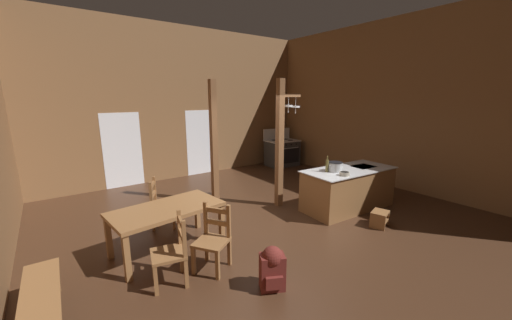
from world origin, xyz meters
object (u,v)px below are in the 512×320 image
Objects in this scene: stockpot_on_counter at (335,167)px; bench_along_left_wall at (42,307)px; kitchen_island at (348,189)px; ladderback_chair_by_post at (161,204)px; ladderback_chair_near_window at (172,252)px; ladderback_chair_at_table_end at (213,239)px; mixing_bowl_on_counter at (344,174)px; backpack at (272,267)px; bottle_tall_on_counter at (327,165)px; step_stool at (380,218)px; stove_range at (282,152)px; dining_table at (167,213)px.

bench_along_left_wall is at bearing -176.04° from stockpot_on_counter.
kitchen_island is 1.42× the size of bench_along_left_wall.
ladderback_chair_by_post is 2.54× the size of stockpot_on_counter.
stockpot_on_counter is (3.71, 0.34, 0.56)m from ladderback_chair_near_window.
ladderback_chair_at_table_end is 0.61× the size of bench_along_left_wall.
kitchen_island is 0.77m from mixing_bowl_on_counter.
bottle_tall_on_counter is (2.55, 1.31, 0.73)m from backpack.
ladderback_chair_by_post is at bearing 155.40° from stockpot_on_counter.
step_stool is 0.45× the size of ladderback_chair_by_post.
ladderback_chair_near_window is 0.61× the size of bench_along_left_wall.
ladderback_chair_by_post reaches higher than bench_along_left_wall.
ladderback_chair_by_post is 3.67m from mixing_bowl_on_counter.
kitchen_island is at bearing -12.50° from bottle_tall_on_counter.
ladderback_chair_by_post is 3.63m from stockpot_on_counter.
ladderback_chair_near_window is at bearing -173.35° from bottle_tall_on_counter.
step_stool is (-0.28, -0.96, -0.28)m from kitchen_island.
backpack is 2.84m from mixing_bowl_on_counter.
stockpot_on_counter reaches higher than ladderback_chair_near_window.
bottle_tall_on_counter is (3.54, 0.41, 0.60)m from ladderback_chair_near_window.
mixing_bowl_on_counter reaches higher than backpack.
bench_along_left_wall is (-1.88, -1.85, -0.14)m from ladderback_chair_by_post.
kitchen_island is at bearing -7.56° from stockpot_on_counter.
kitchen_island reaches higher than backpack.
backpack is at bearing -132.17° from stove_range.
stove_range is 7.08m from ladderback_chair_near_window.
stockpot_on_counter is 0.19m from bottle_tall_on_counter.
stove_range reaches higher than bottle_tall_on_counter.
ladderback_chair_near_window is at bearing -174.82° from stockpot_on_counter.
stockpot_on_counter is 1.07× the size of bottle_tall_on_counter.
stockpot_on_counter is (-0.43, 0.06, 0.56)m from kitchen_island.
ladderback_chair_by_post is at bearing 155.36° from bottle_tall_on_counter.
ladderback_chair_near_window is 1.44m from bench_along_left_wall.
mixing_bowl_on_counter is (-0.25, 0.69, 0.77)m from step_stool.
bottle_tall_on_counter is at bearing 156.07° from stockpot_on_counter.
bench_along_left_wall is at bearing 160.09° from backpack.
stockpot_on_counter is at bearing 72.06° from mixing_bowl_on_counter.
mixing_bowl_on_counter is at bearing -14.29° from dining_table.
step_stool is 0.24× the size of dining_table.
dining_table is at bearing 171.42° from kitchen_island.
bottle_tall_on_counter is at bearing 99.31° from mixing_bowl_on_counter.
dining_table is 8.64× the size of mixing_bowl_on_counter.
ladderback_chair_at_table_end is (-5.06, -4.27, -0.03)m from stove_range.
ladderback_chair_at_table_end is 1.59× the size of backpack.
mixing_bowl_on_counter is at bearing -80.69° from bottle_tall_on_counter.
bottle_tall_on_counter is (-0.07, 0.40, 0.10)m from mixing_bowl_on_counter.
dining_table is at bearing -147.96° from stove_range.
dining_table is (-5.41, -3.39, 0.17)m from stove_range.
stockpot_on_counter is at bearing 3.96° from bench_along_left_wall.
stove_range reaches higher than ladderback_chair_by_post.
backpack is at bearing -159.55° from kitchen_island.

